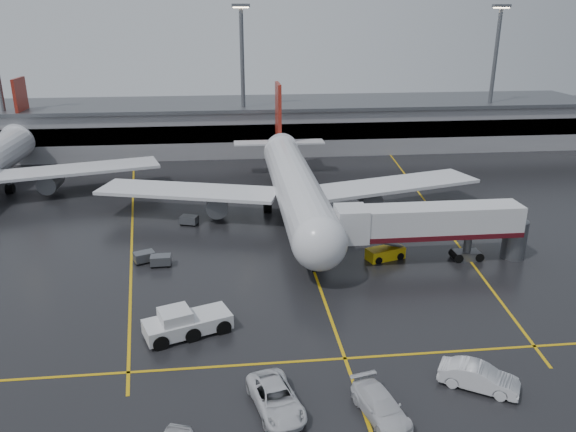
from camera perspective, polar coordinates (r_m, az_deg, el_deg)
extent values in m
plane|color=black|center=(61.38, 1.65, -2.81)|extent=(220.00, 220.00, 0.00)
cube|color=gold|center=(61.38, 1.65, -2.80)|extent=(0.25, 90.00, 0.02)
cube|color=gold|center=(42.23, 5.85, -14.30)|extent=(60.00, 0.25, 0.02)
cube|color=gold|center=(71.22, -15.64, -0.30)|extent=(9.99, 69.35, 0.02)
cube|color=gold|center=(74.83, 14.37, 0.80)|extent=(7.57, 69.64, 0.02)
cube|color=gray|center=(106.22, -1.90, 9.19)|extent=(120.00, 18.00, 8.00)
cube|color=black|center=(97.51, -1.49, 8.53)|extent=(120.00, 0.40, 3.00)
cube|color=#595B60|center=(105.51, -1.92, 11.48)|extent=(122.00, 19.00, 0.60)
cylinder|color=#595B60|center=(105.44, -27.41, 11.63)|extent=(0.70, 0.70, 25.00)
cylinder|color=#595B60|center=(98.76, -4.65, 13.31)|extent=(0.70, 0.70, 25.00)
cube|color=#595B60|center=(98.14, -4.86, 20.70)|extent=(3.00, 1.20, 0.50)
cube|color=#FFE5B2|center=(98.14, -4.86, 20.52)|extent=(2.60, 0.90, 0.20)
cylinder|color=#595B60|center=(109.74, 20.20, 12.85)|extent=(0.70, 0.70, 25.00)
cube|color=#595B60|center=(109.18, 21.03, 19.45)|extent=(3.00, 1.20, 0.50)
cube|color=#FFE5B2|center=(109.18, 21.01, 19.29)|extent=(2.60, 0.90, 0.20)
cylinder|color=silver|center=(67.44, 0.76, 3.09)|extent=(5.20, 36.00, 5.20)
sphere|color=silver|center=(50.65, 3.24, -2.76)|extent=(5.20, 5.20, 5.20)
cone|color=silver|center=(87.51, -0.92, 7.42)|extent=(4.94, 8.00, 4.94)
cube|color=maroon|center=(87.57, -1.00, 10.69)|extent=(0.50, 5.50, 8.50)
cube|color=silver|center=(87.47, -0.92, 7.54)|extent=(14.00, 3.00, 0.25)
cube|color=silver|center=(69.30, -10.19, 2.55)|extent=(22.80, 11.83, 0.40)
cube|color=silver|center=(72.22, 10.87, 3.21)|extent=(22.80, 11.83, 0.40)
cylinder|color=#595B60|center=(68.61, -7.25, 1.30)|extent=(2.60, 4.50, 2.60)
cylinder|color=#595B60|center=(70.77, 8.32, 1.83)|extent=(2.60, 4.50, 2.60)
cylinder|color=#595B60|center=(54.64, 2.67, -4.66)|extent=(0.56, 0.56, 2.00)
cylinder|color=#595B60|center=(70.96, -2.11, 1.23)|extent=(0.56, 0.56, 2.00)
cylinder|color=#595B60|center=(71.68, 3.00, 1.41)|extent=(0.56, 0.56, 2.00)
cylinder|color=black|center=(54.87, 2.66, -5.18)|extent=(0.40, 1.10, 1.10)
cylinder|color=black|center=(71.11, -2.11, 0.89)|extent=(1.00, 1.40, 1.40)
cylinder|color=black|center=(71.82, 2.99, 1.07)|extent=(1.00, 1.40, 1.40)
cone|color=silver|center=(104.60, -25.39, 7.57)|extent=(4.94, 8.00, 4.94)
cube|color=maroon|center=(104.76, -25.62, 10.30)|extent=(0.50, 5.50, 8.50)
cube|color=silver|center=(104.56, -25.40, 7.68)|extent=(14.00, 3.00, 0.25)
cube|color=silver|center=(83.37, -20.76, 4.50)|extent=(22.80, 11.83, 0.40)
cylinder|color=#595B60|center=(83.75, -23.12, 3.25)|extent=(2.60, 4.50, 2.60)
cylinder|color=#595B60|center=(87.86, -26.61, 2.78)|extent=(0.56, 0.56, 2.00)
cylinder|color=black|center=(87.98, -26.57, 2.50)|extent=(1.00, 1.40, 1.40)
cube|color=silver|center=(57.24, 14.52, -0.46)|extent=(18.00, 3.20, 3.00)
cube|color=#490C13|center=(57.69, 14.41, -1.67)|extent=(18.00, 3.30, 0.50)
cube|color=silver|center=(54.93, 6.48, -0.79)|extent=(3.00, 3.40, 3.30)
cylinder|color=#595B60|center=(59.77, 17.88, -2.91)|extent=(0.80, 0.80, 3.00)
cube|color=#595B60|center=(60.16, 17.78, -3.83)|extent=(2.60, 1.60, 0.90)
cylinder|color=#595B60|center=(61.76, 22.18, -2.21)|extent=(2.40, 2.40, 4.00)
cylinder|color=black|center=(59.74, 16.81, -3.90)|extent=(0.90, 1.80, 0.90)
cylinder|color=black|center=(60.61, 18.73, -3.77)|extent=(0.90, 1.80, 0.90)
cube|color=silver|center=(45.14, -10.22, -10.82)|extent=(7.20, 4.83, 1.15)
cube|color=silver|center=(44.46, -11.49, -10.00)|extent=(2.95, 2.95, 0.96)
cube|color=black|center=(44.46, -11.49, -10.00)|extent=(2.65, 2.65, 0.86)
cylinder|color=black|center=(44.83, -13.30, -11.80)|extent=(2.16, 3.12, 1.24)
cylinder|color=black|center=(45.31, -10.20, -11.18)|extent=(2.16, 3.12, 1.24)
cylinder|color=black|center=(45.93, -7.19, -10.55)|extent=(2.16, 3.12, 1.24)
cube|color=yellow|center=(58.24, 9.93, -3.77)|extent=(4.25, 2.77, 1.20)
cube|color=#595B60|center=(57.80, 9.99, -2.73)|extent=(3.91, 2.10, 1.37)
cylinder|color=black|center=(57.67, 8.82, -4.25)|extent=(1.30, 2.00, 0.77)
cylinder|color=black|center=(59.05, 10.97, -3.79)|extent=(1.30, 2.00, 0.77)
imported|color=silver|center=(37.10, -1.24, -18.18)|extent=(3.88, 6.16, 1.59)
imported|color=silver|center=(37.01, 9.50, -18.65)|extent=(3.34, 5.68, 1.54)
imported|color=silver|center=(40.81, 18.95, -15.32)|extent=(5.40, 4.29, 1.72)
cube|color=#595B60|center=(57.18, -12.90, -4.40)|extent=(2.03, 1.35, 0.90)
cylinder|color=black|center=(57.00, -13.70, -5.07)|extent=(0.40, 0.20, 0.40)
cylinder|color=black|center=(56.84, -12.10, -5.01)|extent=(0.40, 0.20, 0.40)
cylinder|color=black|center=(57.91, -13.62, -4.65)|extent=(0.40, 0.20, 0.40)
cylinder|color=black|center=(57.75, -12.03, -4.59)|extent=(0.40, 0.20, 0.40)
cube|color=#595B60|center=(58.37, -14.50, -4.02)|extent=(2.35, 1.98, 0.90)
cylinder|color=black|center=(57.95, -15.09, -4.77)|extent=(0.40, 0.20, 0.40)
cylinder|color=black|center=(58.30, -13.57, -4.48)|extent=(0.40, 0.20, 0.40)
cylinder|color=black|center=(58.84, -15.34, -4.41)|extent=(0.40, 0.20, 0.40)
cylinder|color=black|center=(59.18, -13.85, -4.12)|extent=(0.40, 0.20, 0.40)
cube|color=#595B60|center=(67.56, -10.08, -0.37)|extent=(2.31, 1.87, 0.90)
cylinder|color=black|center=(67.60, -10.85, -0.83)|extent=(0.40, 0.20, 0.40)
cylinder|color=black|center=(67.00, -9.58, -0.94)|extent=(0.40, 0.20, 0.40)
cylinder|color=black|center=(68.45, -10.52, -0.54)|extent=(0.40, 0.20, 0.40)
cylinder|color=black|center=(67.87, -9.28, -0.65)|extent=(0.40, 0.20, 0.40)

